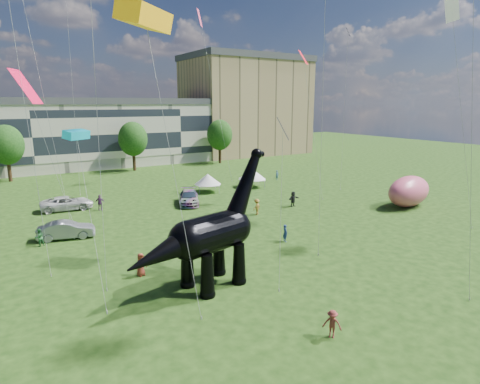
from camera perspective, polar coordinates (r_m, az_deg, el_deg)
ground at (r=26.74m, az=3.78°, el=-14.49°), size 220.00×220.00×0.00m
terrace_row at (r=81.74m, az=-27.75°, el=6.79°), size 78.00×11.00×12.00m
apartment_block at (r=100.11m, az=0.82°, el=11.86°), size 28.00×18.00×22.00m
tree_mid_left at (r=72.56m, az=-30.35°, el=6.20°), size 5.20×5.20×9.44m
tree_mid_right at (r=75.79m, az=-15.01°, el=7.67°), size 5.20×5.20×9.44m
tree_far_right at (r=82.82m, az=-2.91°, el=8.45°), size 5.20×5.20×9.44m
dinosaur_sculpture at (r=26.59m, az=-4.70°, el=-6.40°), size 11.46×4.35×9.35m
car_grey at (r=40.05m, az=-23.48°, el=-4.97°), size 5.20×2.75×1.63m
car_white at (r=50.62m, az=-23.39°, el=-1.47°), size 6.00×3.20×1.60m
car_dark at (r=49.52m, az=-7.28°, el=-0.79°), size 4.38×6.14×1.65m
gazebo_near at (r=55.87m, az=-4.62°, el=1.81°), size 4.63×4.63×2.56m
gazebo_far at (r=59.00m, az=1.72°, el=2.57°), size 4.94×4.94×2.78m
inflatable_pink at (r=52.05m, az=22.89°, el=0.10°), size 7.89×4.98×3.67m
visitors at (r=39.04m, az=-10.69°, el=-4.48°), size 53.24×38.08×1.87m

